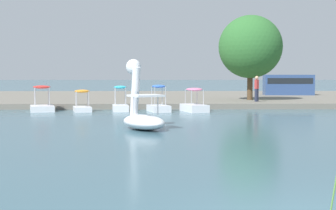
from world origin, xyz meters
TOP-DOWN VIEW (x-y plane):
  - shore_bank_far at (0.00, 37.32)m, footprint 140.17×27.21m
  - swan_boat at (-3.05, 12.42)m, footprint 2.40×2.93m
  - pedal_boat_pink at (-0.23, 21.72)m, footprint 1.70×2.38m
  - pedal_boat_blue at (-2.38, 21.70)m, footprint 1.51×2.06m
  - pedal_boat_cyan at (-4.73, 22.21)m, footprint 1.16×1.94m
  - pedal_boat_orange at (-7.02, 22.00)m, footprint 1.42×2.06m
  - pedal_boat_red at (-9.50, 22.21)m, footprint 1.90×2.40m
  - tree_broadleaf_behind_dock at (4.52, 28.88)m, footprint 6.51×6.43m
  - person_on_path at (4.51, 26.39)m, footprint 0.30×0.30m
  - parked_van at (10.05, 38.32)m, footprint 4.72×2.03m

SIDE VIEW (x-z plane):
  - shore_bank_far at x=0.00m, z-range 0.00..0.36m
  - pedal_boat_orange at x=-7.02m, z-range -0.25..1.09m
  - pedal_boat_blue at x=-2.38m, z-range -0.39..1.24m
  - pedal_boat_cyan at x=-4.73m, z-range -0.36..1.21m
  - pedal_boat_pink at x=-0.23m, z-range -0.29..1.16m
  - pedal_boat_red at x=-9.50m, z-range -0.34..1.24m
  - swan_boat at x=-3.05m, z-range -0.74..2.10m
  - person_on_path at x=4.51m, z-range 0.44..2.24m
  - parked_van at x=10.05m, z-range 0.44..2.38m
  - tree_broadleaf_behind_dock at x=4.52m, z-range 1.17..7.54m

